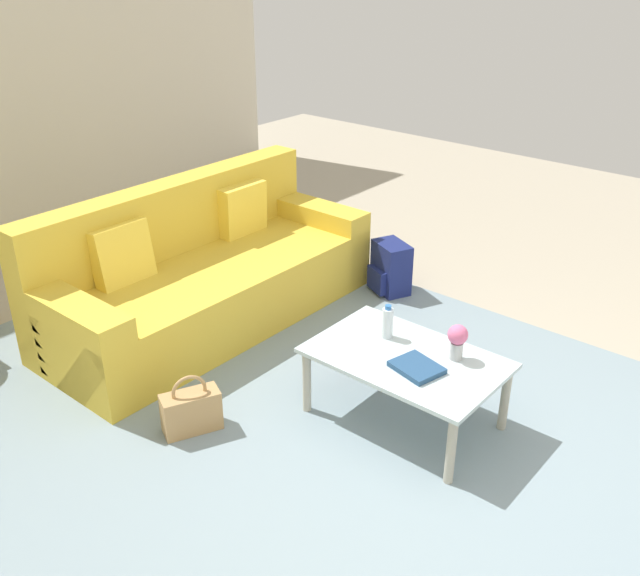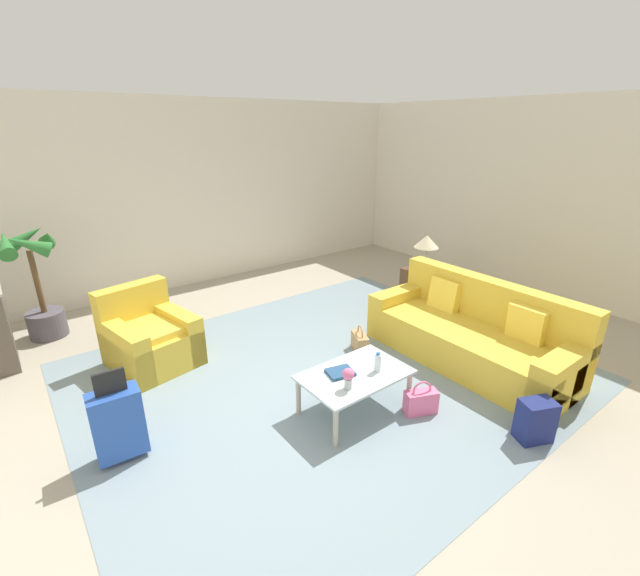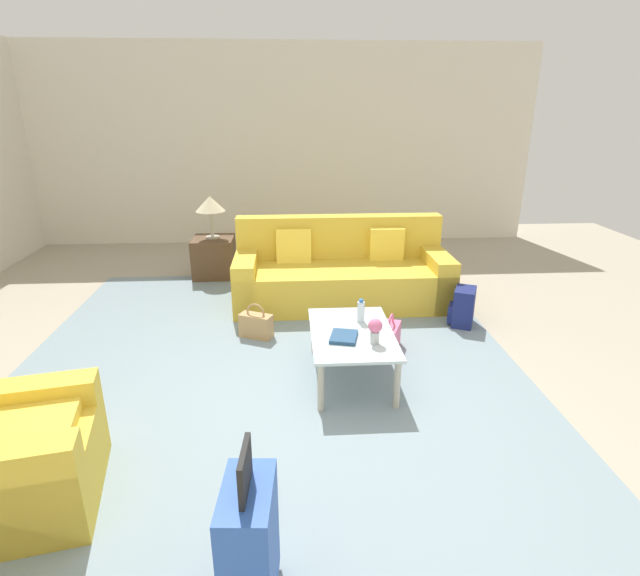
# 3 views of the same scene
# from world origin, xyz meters

# --- Properties ---
(ground_plane) EXTENTS (12.00, 12.00, 0.00)m
(ground_plane) POSITION_xyz_m (0.00, 0.00, 0.00)
(ground_plane) COLOR #A89E89
(area_rug) EXTENTS (5.20, 4.40, 0.01)m
(area_rug) POSITION_xyz_m (0.60, 0.20, 0.00)
(area_rug) COLOR gray
(area_rug) RESTS_ON ground
(couch) EXTENTS (0.98, 2.41, 0.95)m
(couch) POSITION_xyz_m (2.21, -0.60, 0.31)
(couch) COLOR gold
(couch) RESTS_ON ground
(coffee_table) EXTENTS (1.04, 0.67, 0.42)m
(coffee_table) POSITION_xyz_m (0.40, -0.50, 0.37)
(coffee_table) COLOR silver
(coffee_table) RESTS_ON ground
(water_bottle) EXTENTS (0.06, 0.06, 0.20)m
(water_bottle) POSITION_xyz_m (0.60, -0.60, 0.52)
(water_bottle) COLOR silver
(water_bottle) RESTS_ON coffee_table
(coffee_table_book) EXTENTS (0.29, 0.26, 0.03)m
(coffee_table_book) POSITION_xyz_m (0.28, -0.42, 0.44)
(coffee_table_book) COLOR navy
(coffee_table_book) RESTS_ON coffee_table
(flower_vase) EXTENTS (0.11, 0.11, 0.21)m
(flower_vase) POSITION_xyz_m (0.18, -0.65, 0.54)
(flower_vase) COLOR #B2B7BC
(flower_vase) RESTS_ON coffee_table
(handbag_tan) EXTENTS (0.26, 0.35, 0.36)m
(handbag_tan) POSITION_xyz_m (1.24, 0.34, 0.13)
(handbag_tan) COLOR tan
(handbag_tan) RESTS_ON ground
(handbag_pink) EXTENTS (0.35, 0.25, 0.36)m
(handbag_pink) POSITION_xyz_m (0.89, -0.93, 0.13)
(handbag_pink) COLOR pink
(handbag_pink) RESTS_ON ground
(backpack_navy) EXTENTS (0.36, 0.33, 0.40)m
(backpack_navy) POSITION_xyz_m (1.40, -1.79, 0.19)
(backpack_navy) COLOR navy
(backpack_navy) RESTS_ON ground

